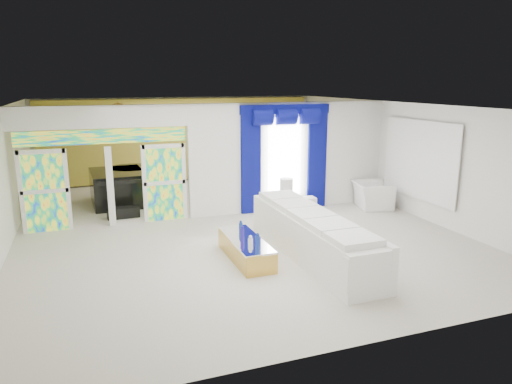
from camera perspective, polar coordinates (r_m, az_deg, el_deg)
name	(u,v)px	position (r m, az deg, el deg)	size (l,w,h in m)	color
floor	(229,225)	(12.00, -3.31, -3.98)	(12.00, 12.00, 0.00)	#B7AF9E
dividing_wall	(291,156)	(13.31, 4.27, 4.36)	(5.70, 0.18, 3.00)	white
dividing_header	(102,117)	(12.03, -18.19, 8.66)	(4.30, 0.18, 0.55)	white
stained_panel_left	(45,191)	(12.31, -24.23, 0.09)	(0.95, 0.04, 2.00)	#994C3F
stained_panel_right	(165,183)	(12.40, -11.03, 1.13)	(0.95, 0.04, 2.00)	#994C3F
stained_transom	(103,137)	(12.07, -18.02, 6.41)	(4.00, 0.05, 0.35)	#994C3F
window_pane	(284,159)	(13.13, 3.45, 4.02)	(1.00, 0.02, 2.30)	white
blue_drape_left	(251,163)	(12.75, -0.64, 3.54)	(0.55, 0.10, 2.80)	#030C47
blue_drape_right	(317,159)	(13.54, 7.40, 4.00)	(0.55, 0.10, 2.80)	#030C47
blue_pelmet	(285,109)	(12.95, 3.59, 9.99)	(2.60, 0.12, 0.25)	#030C47
wall_mirror	(420,160)	(13.08, 19.21, 3.71)	(0.04, 2.70, 1.90)	white
gold_curtains	(181,139)	(17.33, -9.03, 6.31)	(9.70, 0.12, 2.90)	gold
white_sofa	(312,237)	(9.84, 6.82, -5.42)	(0.95, 4.42, 0.84)	white
coffee_table	(246,250)	(9.68, -1.24, -6.98)	(0.63, 1.88, 0.42)	gold
console_table	(296,205)	(13.22, 4.84, -1.53)	(1.13, 0.36, 0.38)	white
table_lamp	(286,189)	(12.98, 3.68, 0.39)	(0.36, 0.36, 0.58)	silver
armchair	(372,195)	(13.92, 13.91, -0.37)	(1.12, 0.98, 0.73)	white
grand_piano	(118,187)	(14.52, -16.39, 0.54)	(1.48, 1.94, 0.98)	black
piano_bench	(123,213)	(13.05, -15.81, -2.41)	(0.84, 0.33, 0.28)	black
tv_console	(38,204)	(13.68, -24.92, -1.34)	(0.55, 0.50, 0.79)	#A17550
chandelier	(118,113)	(14.45, -16.33, 9.16)	(0.60, 0.60, 0.60)	gold
decanters	(248,237)	(9.46, -0.92, -5.44)	(0.20, 1.14, 0.25)	silver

